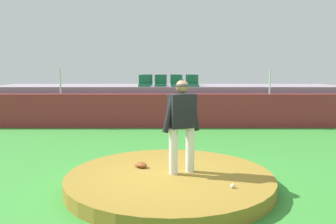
{
  "coord_description": "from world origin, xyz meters",
  "views": [
    {
      "loc": [
        -0.03,
        -6.21,
        2.21
      ],
      "look_at": [
        0.0,
        2.43,
        1.16
      ],
      "focal_mm": 35.44,
      "sensor_mm": 36.0,
      "label": 1
    }
  ],
  "objects_px": {
    "fielding_glove": "(140,165)",
    "stadium_chair_10": "(174,82)",
    "stadium_chair_3": "(192,83)",
    "stadium_chair_8": "(146,82)",
    "stadium_chair_6": "(175,82)",
    "stadium_chair_11": "(189,82)",
    "stadium_chair_1": "(159,83)",
    "baseball": "(231,186)",
    "stadium_chair_7": "(191,82)",
    "stadium_chair_4": "(145,82)",
    "pitcher": "(181,119)",
    "stadium_chair_9": "(160,82)",
    "stadium_chair_0": "(143,83)",
    "stadium_chair_5": "(160,82)",
    "stadium_chair_2": "(176,83)"
  },
  "relations": [
    {
      "from": "stadium_chair_0",
      "to": "stadium_chair_1",
      "type": "bearing_deg",
      "value": -177.71
    },
    {
      "from": "stadium_chair_7",
      "to": "stadium_chair_11",
      "type": "bearing_deg",
      "value": -89.81
    },
    {
      "from": "stadium_chair_3",
      "to": "stadium_chair_8",
      "type": "xyz_separation_m",
      "value": [
        -2.07,
        1.79,
        0.0
      ]
    },
    {
      "from": "stadium_chair_1",
      "to": "fielding_glove",
      "type": "bearing_deg",
      "value": 88.32
    },
    {
      "from": "fielding_glove",
      "to": "stadium_chair_10",
      "type": "xyz_separation_m",
      "value": [
        0.92,
        9.48,
        1.42
      ]
    },
    {
      "from": "stadium_chair_4",
      "to": "stadium_chair_9",
      "type": "distance_m",
      "value": 1.14
    },
    {
      "from": "fielding_glove",
      "to": "stadium_chair_8",
      "type": "xyz_separation_m",
      "value": [
        -0.44,
        9.51,
        1.42
      ]
    },
    {
      "from": "stadium_chair_5",
      "to": "stadium_chair_8",
      "type": "height_order",
      "value": "same"
    },
    {
      "from": "stadium_chair_9",
      "to": "stadium_chair_7",
      "type": "bearing_deg",
      "value": 148.69
    },
    {
      "from": "fielding_glove",
      "to": "stadium_chair_4",
      "type": "height_order",
      "value": "stadium_chair_4"
    },
    {
      "from": "baseball",
      "to": "stadium_chair_10",
      "type": "bearing_deg",
      "value": 93.95
    },
    {
      "from": "pitcher",
      "to": "stadium_chair_9",
      "type": "xyz_separation_m",
      "value": [
        -0.57,
        9.82,
        0.41
      ]
    },
    {
      "from": "stadium_chair_1",
      "to": "stadium_chair_10",
      "type": "height_order",
      "value": "same"
    },
    {
      "from": "stadium_chair_9",
      "to": "stadium_chair_6",
      "type": "bearing_deg",
      "value": 127.06
    },
    {
      "from": "stadium_chair_1",
      "to": "stadium_chair_3",
      "type": "distance_m",
      "value": 1.41
    },
    {
      "from": "stadium_chair_6",
      "to": "stadium_chair_9",
      "type": "height_order",
      "value": "same"
    },
    {
      "from": "baseball",
      "to": "stadium_chair_4",
      "type": "relative_size",
      "value": 0.15
    },
    {
      "from": "fielding_glove",
      "to": "stadium_chair_3",
      "type": "distance_m",
      "value": 8.01
    },
    {
      "from": "stadium_chair_4",
      "to": "stadium_chair_9",
      "type": "relative_size",
      "value": 1.0
    },
    {
      "from": "stadium_chair_6",
      "to": "baseball",
      "type": "bearing_deg",
      "value": 94.28
    },
    {
      "from": "baseball",
      "to": "stadium_chair_0",
      "type": "relative_size",
      "value": 0.15
    },
    {
      "from": "stadium_chair_1",
      "to": "stadium_chair_6",
      "type": "distance_m",
      "value": 1.11
    },
    {
      "from": "stadium_chair_6",
      "to": "stadium_chair_7",
      "type": "bearing_deg",
      "value": -178.15
    },
    {
      "from": "stadium_chair_3",
      "to": "stadium_chair_4",
      "type": "height_order",
      "value": "same"
    },
    {
      "from": "baseball",
      "to": "stadium_chair_7",
      "type": "relative_size",
      "value": 0.15
    },
    {
      "from": "fielding_glove",
      "to": "stadium_chair_11",
      "type": "bearing_deg",
      "value": 125.58
    },
    {
      "from": "stadium_chair_5",
      "to": "stadium_chair_8",
      "type": "distance_m",
      "value": 1.14
    },
    {
      "from": "stadium_chair_6",
      "to": "stadium_chair_11",
      "type": "distance_m",
      "value": 1.17
    },
    {
      "from": "stadium_chair_2",
      "to": "stadium_chair_4",
      "type": "height_order",
      "value": "same"
    },
    {
      "from": "stadium_chair_1",
      "to": "stadium_chair_4",
      "type": "relative_size",
      "value": 1.0
    },
    {
      "from": "stadium_chair_1",
      "to": "stadium_chair_8",
      "type": "distance_m",
      "value": 1.91
    },
    {
      "from": "stadium_chair_5",
      "to": "stadium_chair_9",
      "type": "relative_size",
      "value": 1.0
    },
    {
      "from": "stadium_chair_3",
      "to": "stadium_chair_8",
      "type": "distance_m",
      "value": 2.74
    },
    {
      "from": "stadium_chair_11",
      "to": "stadium_chair_6",
      "type": "bearing_deg",
      "value": 50.54
    },
    {
      "from": "stadium_chair_4",
      "to": "stadium_chair_9",
      "type": "height_order",
      "value": "same"
    },
    {
      "from": "stadium_chair_8",
      "to": "stadium_chair_4",
      "type": "bearing_deg",
      "value": 89.85
    },
    {
      "from": "pitcher",
      "to": "stadium_chair_8",
      "type": "distance_m",
      "value": 9.95
    },
    {
      "from": "stadium_chair_1",
      "to": "stadium_chair_7",
      "type": "xyz_separation_m",
      "value": [
        1.44,
        0.89,
        0.0
      ]
    },
    {
      "from": "stadium_chair_4",
      "to": "stadium_chair_10",
      "type": "distance_m",
      "value": 1.64
    },
    {
      "from": "fielding_glove",
      "to": "stadium_chair_1",
      "type": "distance_m",
      "value": 7.84
    },
    {
      "from": "fielding_glove",
      "to": "stadium_chair_0",
      "type": "height_order",
      "value": "stadium_chair_0"
    },
    {
      "from": "fielding_glove",
      "to": "stadium_chair_2",
      "type": "bearing_deg",
      "value": 128.54
    },
    {
      "from": "pitcher",
      "to": "stadium_chair_11",
      "type": "distance_m",
      "value": 9.88
    },
    {
      "from": "stadium_chair_0",
      "to": "stadium_chair_3",
      "type": "xyz_separation_m",
      "value": [
        2.1,
        0.03,
        0.0
      ]
    },
    {
      "from": "stadium_chair_1",
      "to": "stadium_chair_11",
      "type": "distance_m",
      "value": 2.28
    },
    {
      "from": "stadium_chair_7",
      "to": "stadium_chair_9",
      "type": "distance_m",
      "value": 1.65
    },
    {
      "from": "stadium_chair_9",
      "to": "stadium_chair_1",
      "type": "bearing_deg",
      "value": 89.07
    },
    {
      "from": "stadium_chair_3",
      "to": "stadium_chair_6",
      "type": "xyz_separation_m",
      "value": [
        -0.71,
        0.87,
        0.0
      ]
    },
    {
      "from": "stadium_chair_0",
      "to": "stadium_chair_8",
      "type": "bearing_deg",
      "value": -90.78
    },
    {
      "from": "stadium_chair_0",
      "to": "stadium_chair_7",
      "type": "bearing_deg",
      "value": -156.66
    }
  ]
}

